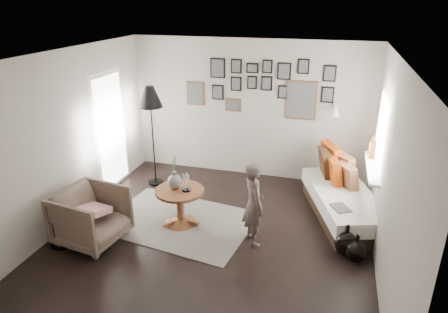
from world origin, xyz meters
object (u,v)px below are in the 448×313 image
(vase, at_px, (175,179))
(demijohn_small, at_px, (356,251))
(daybed, at_px, (343,197))
(child, at_px, (254,204))
(magazine_basket, at_px, (61,231))
(pedestal_table, at_px, (180,208))
(demijohn_large, at_px, (346,243))
(floor_lamp, at_px, (150,101))
(armchair, at_px, (91,216))

(vase, distance_m, demijohn_small, 2.74)
(daybed, height_order, child, child)
(vase, height_order, child, child)
(magazine_basket, distance_m, child, 2.74)
(pedestal_table, height_order, child, child)
(magazine_basket, bearing_deg, daybed, 27.06)
(daybed, xyz_separation_m, demijohn_large, (0.05, -1.12, -0.13))
(floor_lamp, bearing_deg, demijohn_large, -21.55)
(armchair, relative_size, floor_lamp, 0.47)
(vase, relative_size, child, 0.43)
(floor_lamp, bearing_deg, magazine_basket, -101.21)
(armchair, distance_m, floor_lamp, 2.32)
(armchair, bearing_deg, child, -66.82)
(floor_lamp, relative_size, demijohn_small, 4.47)
(vase, relative_size, magazine_basket, 1.26)
(armchair, bearing_deg, vase, -41.83)
(demijohn_large, bearing_deg, vase, 176.40)
(armchair, xyz_separation_m, child, (2.21, 0.58, 0.22))
(magazine_basket, relative_size, child, 0.34)
(pedestal_table, bearing_deg, magazine_basket, -145.64)
(pedestal_table, height_order, demijohn_small, pedestal_table)
(armchair, bearing_deg, magazine_basket, 125.27)
(floor_lamp, bearing_deg, vase, -52.91)
(daybed, xyz_separation_m, magazine_basket, (-3.82, -1.95, -0.10))
(demijohn_large, bearing_deg, child, -177.55)
(vase, xyz_separation_m, armchair, (-0.96, -0.80, -0.35))
(floor_lamp, distance_m, magazine_basket, 2.62)
(child, bearing_deg, floor_lamp, 25.11)
(demijohn_large, height_order, child, child)
(armchair, height_order, child, child)
(pedestal_table, xyz_separation_m, demijohn_large, (2.45, -0.14, -0.09))
(pedestal_table, distance_m, demijohn_large, 2.46)
(pedestal_table, height_order, armchair, armchair)
(daybed, relative_size, demijohn_small, 5.11)
(daybed, bearing_deg, armchair, -171.91)
(armchair, distance_m, child, 2.30)
(demijohn_small, bearing_deg, armchair, -171.85)
(armchair, height_order, magazine_basket, armchair)
(daybed, distance_m, armchair, 3.86)
(pedestal_table, xyz_separation_m, daybed, (2.40, 0.98, 0.03))
(pedestal_table, xyz_separation_m, vase, (-0.08, 0.02, 0.47))
(daybed, height_order, demijohn_small, daybed)
(vase, distance_m, child, 1.28)
(daybed, bearing_deg, demijohn_large, -106.28)
(pedestal_table, distance_m, vase, 0.48)
(floor_lamp, relative_size, demijohn_large, 4.07)
(daybed, relative_size, magazine_basket, 5.04)
(magazine_basket, xyz_separation_m, child, (2.59, 0.78, 0.41))
(child, bearing_deg, demijohn_large, -119.27)
(pedestal_table, bearing_deg, child, -9.37)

